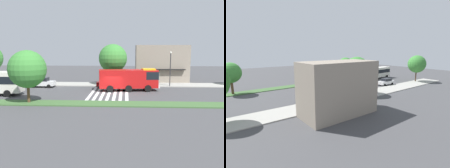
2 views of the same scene
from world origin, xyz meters
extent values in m
plane|color=#424244|center=(0.00, 0.00, 0.00)|extent=(120.00, 120.00, 0.00)
cube|color=#9E9B93|center=(0.00, 8.78, 0.07)|extent=(60.00, 4.84, 0.14)
cube|color=#3D6033|center=(0.00, -7.86, 0.07)|extent=(60.00, 3.00, 0.14)
cube|color=silver|center=(-3.28, 0.00, 0.01)|extent=(0.45, 11.45, 0.01)
cube|color=silver|center=(-2.38, 0.00, 0.01)|extent=(0.45, 11.45, 0.01)
cube|color=silver|center=(-1.48, 0.00, 0.01)|extent=(0.45, 11.45, 0.01)
cube|color=silver|center=(-0.58, 0.00, 0.01)|extent=(0.45, 11.45, 0.01)
cube|color=silver|center=(0.32, 0.00, 0.01)|extent=(0.45, 11.45, 0.01)
cube|color=silver|center=(1.22, 0.00, 0.01)|extent=(0.45, 11.45, 0.01)
cube|color=silver|center=(2.12, 0.00, 0.01)|extent=(0.45, 11.45, 0.01)
cube|color=#B71414|center=(5.62, 2.61, 1.98)|extent=(3.14, 2.90, 2.86)
cube|color=#B71414|center=(0.94, 2.00, 2.00)|extent=(6.88, 3.39, 2.89)
cube|color=black|center=(6.04, 2.67, 2.55)|extent=(2.35, 2.82, 1.26)
cube|color=silver|center=(7.12, 2.81, 0.80)|extent=(0.57, 2.56, 0.50)
cube|color=yellow|center=(5.62, 2.61, 3.53)|extent=(2.20, 2.03, 0.24)
cylinder|color=black|center=(5.17, 3.84, 0.55)|extent=(1.13, 0.44, 1.10)
cylinder|color=black|center=(5.50, 1.31, 0.55)|extent=(1.13, 0.44, 1.10)
cylinder|color=black|center=(-0.86, 3.05, 0.55)|extent=(1.13, 0.44, 1.10)
cylinder|color=black|center=(-0.53, 0.52, 0.55)|extent=(1.13, 0.44, 1.10)
cylinder|color=black|center=(2.09, 3.44, 0.55)|extent=(1.13, 0.44, 1.10)
cylinder|color=black|center=(2.42, 0.91, 0.55)|extent=(1.13, 0.44, 1.10)
cube|color=silver|center=(-12.90, 5.16, 0.71)|extent=(4.45, 2.03, 0.78)
cube|color=black|center=(-13.12, 5.17, 1.42)|extent=(2.51, 1.74, 0.65)
cylinder|color=black|center=(-11.42, 6.07, 0.32)|extent=(0.65, 0.24, 0.64)
cylinder|color=black|center=(-11.48, 4.17, 0.32)|extent=(0.65, 0.24, 0.64)
cylinder|color=black|center=(-14.32, 6.15, 0.32)|extent=(0.65, 0.24, 0.64)
cylinder|color=black|center=(-14.37, 4.26, 0.32)|extent=(0.65, 0.24, 0.64)
cube|color=#720505|center=(-0.73, 5.16, 0.67)|extent=(4.84, 2.03, 0.71)
cube|color=black|center=(-0.97, 5.17, 1.35)|extent=(2.73, 1.73, 0.64)
cylinder|color=black|center=(0.88, 6.02, 0.32)|extent=(0.65, 0.25, 0.64)
cylinder|color=black|center=(0.81, 4.18, 0.32)|extent=(0.65, 0.25, 0.64)
cylinder|color=black|center=(-2.26, 6.15, 0.32)|extent=(0.65, 0.25, 0.64)
cylinder|color=black|center=(-2.34, 4.30, 0.32)|extent=(0.65, 0.25, 0.64)
cylinder|color=black|center=(-14.91, -4.04, 0.50)|extent=(1.01, 0.33, 1.00)
cylinder|color=black|center=(-14.98, -1.49, 0.50)|extent=(1.01, 0.33, 1.00)
cube|color=#4C4C51|center=(6.31, 8.05, 2.54)|extent=(3.50, 1.40, 0.12)
cube|color=#8C9E99|center=(6.31, 7.39, 1.34)|extent=(3.50, 0.08, 2.40)
cylinder|color=#333338|center=(4.61, 8.70, 1.34)|extent=(0.08, 0.08, 2.40)
cylinder|color=#333338|center=(8.01, 8.70, 1.34)|extent=(0.08, 0.08, 2.40)
cube|color=#2D472D|center=(2.31, 7.81, 0.55)|extent=(1.60, 0.50, 0.08)
cube|color=#2D472D|center=(2.31, 7.59, 0.82)|extent=(1.60, 0.06, 0.45)
cube|color=black|center=(1.59, 7.81, 0.33)|extent=(0.08, 0.45, 0.37)
cube|color=black|center=(3.03, 7.81, 0.33)|extent=(0.08, 0.45, 0.37)
cube|color=black|center=(-0.80, 7.81, 0.55)|extent=(1.60, 0.50, 0.08)
cube|color=black|center=(-0.80, 7.59, 0.82)|extent=(1.60, 0.06, 0.45)
cube|color=black|center=(-1.52, 7.81, 0.33)|extent=(0.08, 0.45, 0.37)
cube|color=black|center=(-0.08, 7.81, 0.33)|extent=(0.08, 0.45, 0.37)
cylinder|color=#2D2D30|center=(9.90, 6.96, 3.05)|extent=(0.16, 0.16, 5.81)
sphere|color=white|center=(9.90, 6.96, 6.13)|extent=(0.36, 0.36, 0.36)
cube|color=gray|center=(9.25, 13.83, 3.77)|extent=(10.54, 5.27, 7.53)
cube|color=black|center=(9.25, 10.80, 2.80)|extent=(8.43, 0.80, 0.16)
cylinder|color=#47301E|center=(-0.43, 7.36, 1.70)|extent=(0.45, 0.45, 3.13)
sphere|color=#387F33|center=(-0.43, 7.36, 5.07)|extent=(5.17, 5.17, 5.17)
cylinder|color=#513823|center=(-10.25, -7.86, 1.41)|extent=(0.36, 0.36, 2.54)
sphere|color=#387F33|center=(-10.25, -7.86, 4.33)|extent=(4.72, 4.72, 4.72)
camera|label=1|loc=(1.98, -37.83, 6.89)|focal=39.73mm
camera|label=2|loc=(23.62, 32.50, 9.14)|focal=27.75mm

